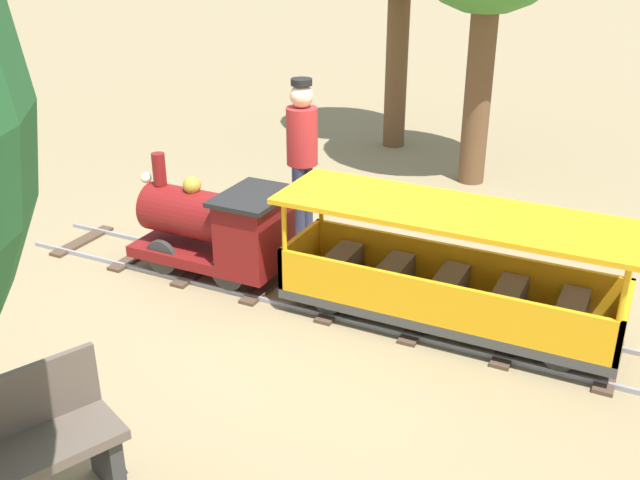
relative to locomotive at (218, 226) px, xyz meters
The scene contains 5 objects.
ground_plane 1.11m from the locomotive, 90.00° to the right, with size 60.00×60.00×0.00m, color #8C7A56.
track 1.29m from the locomotive, 90.00° to the right, with size 0.76×6.40×0.04m.
locomotive is the anchor object (origin of this frame).
passenger_car 2.10m from the locomotive, 90.00° to the right, with size 0.82×2.70×0.97m.
conductor_person 1.17m from the locomotive, 16.59° to the right, with size 0.30×0.30×1.62m.
Camera 1 is at (-4.93, -2.43, 3.02)m, focal length 41.14 mm.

